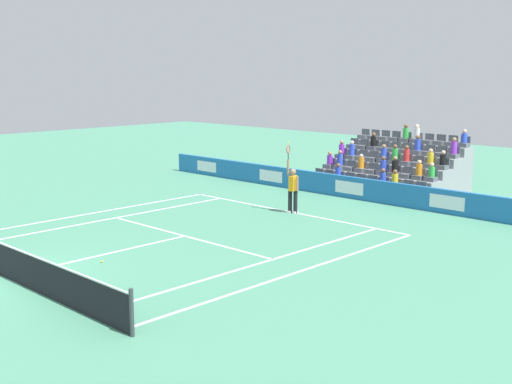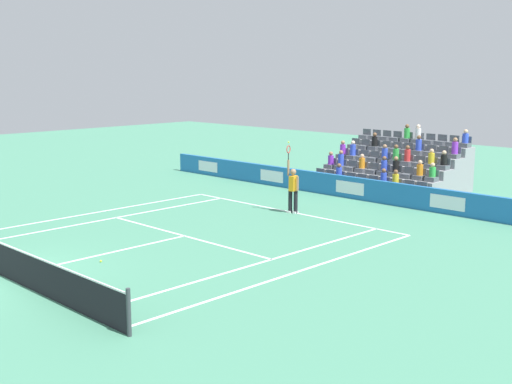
% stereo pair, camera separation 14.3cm
% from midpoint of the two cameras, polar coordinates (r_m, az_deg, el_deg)
% --- Properties ---
extents(ground_plane, '(80.00, 80.00, 0.00)m').
position_cam_midpoint_polar(ground_plane, '(19.67, -20.93, -6.85)').
color(ground_plane, '#47896B').
extents(line_baseline, '(10.97, 0.10, 0.01)m').
position_cam_midpoint_polar(line_baseline, '(26.68, 2.79, -1.71)').
color(line_baseline, white).
rests_on(line_baseline, ground).
extents(line_service, '(8.23, 0.10, 0.01)m').
position_cam_midpoint_polar(line_service, '(22.95, -6.33, -3.77)').
color(line_service, white).
rests_on(line_service, ground).
extents(line_centre_service, '(0.10, 6.40, 0.01)m').
position_cam_midpoint_polar(line_centre_service, '(21.13, -13.05, -5.23)').
color(line_centre_service, white).
rests_on(line_centre_service, ground).
extents(line_singles_sideline_left, '(0.10, 11.89, 0.01)m').
position_cam_midpoint_polar(line_singles_sideline_left, '(25.93, -12.92, -2.32)').
color(line_singles_sideline_left, white).
rests_on(line_singles_sideline_left, ground).
extents(line_singles_sideline_right, '(0.10, 11.89, 0.01)m').
position_cam_midpoint_polar(line_singles_sideline_right, '(19.73, 0.34, -6.07)').
color(line_singles_sideline_right, white).
rests_on(line_singles_sideline_right, ground).
extents(line_doubles_sideline_left, '(0.10, 11.89, 0.01)m').
position_cam_midpoint_polar(line_doubles_sideline_left, '(27.07, -14.51, -1.86)').
color(line_doubles_sideline_left, white).
rests_on(line_doubles_sideline_left, ground).
extents(line_doubles_sideline_right, '(0.10, 11.89, 0.01)m').
position_cam_midpoint_polar(line_doubles_sideline_right, '(18.85, 3.37, -6.88)').
color(line_doubles_sideline_right, white).
rests_on(line_doubles_sideline_right, ground).
extents(line_centre_mark, '(0.10, 0.20, 0.01)m').
position_cam_midpoint_polar(line_centre_mark, '(26.61, 2.65, -1.74)').
color(line_centre_mark, white).
rests_on(line_centre_mark, ground).
extents(sponsor_barrier, '(23.65, 0.22, 0.97)m').
position_cam_midpoint_polar(sponsor_barrier, '(29.71, 7.99, 0.39)').
color(sponsor_barrier, '#1E66AD').
rests_on(sponsor_barrier, ground).
extents(tennis_net, '(11.97, 0.10, 1.07)m').
position_cam_midpoint_polar(tennis_net, '(19.53, -21.03, -5.47)').
color(tennis_net, '#33383D').
rests_on(tennis_net, ground).
extents(tennis_player, '(0.54, 0.41, 2.85)m').
position_cam_midpoint_polar(tennis_player, '(26.31, 3.01, 0.31)').
color(tennis_player, black).
rests_on(tennis_player, ground).
extents(stadium_stand, '(6.20, 4.75, 3.02)m').
position_cam_midpoint_polar(stadium_stand, '(32.56, 11.71, 1.77)').
color(stadium_stand, gray).
rests_on(stadium_stand, ground).
extents(loose_tennis_ball, '(0.07, 0.07, 0.07)m').
position_cam_midpoint_polar(loose_tennis_ball, '(20.27, -13.32, -5.82)').
color(loose_tennis_ball, '#D1E533').
rests_on(loose_tennis_ball, ground).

